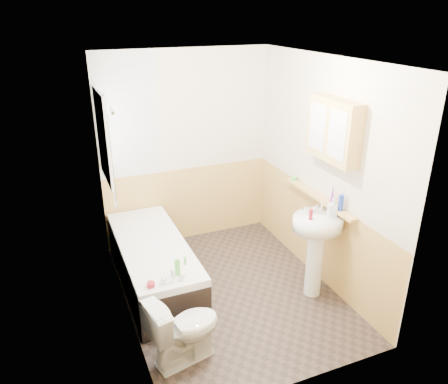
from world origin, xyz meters
The scene contains 26 objects.
floor centered at (0.00, 0.00, 0.00)m, with size 2.80×2.80×0.00m, color #2C231F.
ceiling centered at (0.00, 0.00, 2.50)m, with size 2.80×2.80×0.00m, color white.
wall_back centered at (0.00, 1.41, 1.25)m, with size 2.20×0.02×2.50m, color beige.
wall_front centered at (0.00, -1.41, 1.25)m, with size 2.20×0.02×2.50m, color beige.
wall_left centered at (-1.11, 0.00, 1.25)m, with size 0.02×2.80×2.50m, color beige.
wall_right centered at (1.11, 0.00, 1.25)m, with size 0.02×2.80×2.50m, color beige.
wainscot_right centered at (1.09, 0.00, 0.50)m, with size 0.01×2.80×1.00m, color #DBAF59.
wainscot_front centered at (0.00, -1.39, 0.50)m, with size 2.20×0.01×1.00m, color #DBAF59.
wainscot_back centered at (0.00, 1.39, 0.50)m, with size 2.20×0.01×1.00m, color #DBAF59.
tile_cladding_left centered at (-1.09, 0.00, 1.25)m, with size 0.01×2.80×2.50m, color white.
tile_return_back centered at (-0.73, 1.39, 1.75)m, with size 0.75×0.01×1.50m, color white.
window centered at (-1.06, 0.95, 1.65)m, with size 0.03×0.79×0.99m.
bathtub centered at (-0.73, 0.46, 0.28)m, with size 0.70×1.82×0.68m.
shower_riser centered at (-1.04, 0.62, 1.68)m, with size 0.11×0.08×1.25m.
toilet centered at (-0.76, -0.77, 0.33)m, with size 0.37×0.67×0.66m, color white.
sink centered at (0.84, -0.37, 0.68)m, with size 0.55×0.45×1.07m.
pine_shelf centered at (1.04, -0.07, 1.00)m, with size 0.10×1.23×0.03m, color #DBAF59.
medicine_cabinet centered at (1.01, -0.25, 1.81)m, with size 0.17×0.69×0.62m.
foam_can centered at (1.04, -0.45, 1.10)m, with size 0.05×0.05×0.17m, color #19339E.
green_bottle centered at (1.04, -0.30, 1.13)m, with size 0.05×0.05×0.24m, color purple.
black_jar centered at (1.04, 0.46, 1.04)m, with size 0.07×0.07×0.05m, color #59C647.
soap_bottle centered at (0.97, -0.41, 0.99)m, with size 0.09×0.19×0.09m, color silver.
clear_bottle centered at (0.72, -0.41, 1.00)m, with size 0.04×0.04×0.11m, color maroon.
blue_gel centered at (-0.65, -0.26, 0.63)m, with size 0.05×0.03×0.18m, color #59C647.
cream_jar centered at (-0.94, -0.35, 0.56)m, with size 0.08×0.08×0.05m, color maroon.
orange_bottle centered at (-0.53, -0.10, 0.58)m, with size 0.03×0.03×0.09m, color #59C647.
Camera 1 is at (-1.61, -3.73, 2.93)m, focal length 35.00 mm.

